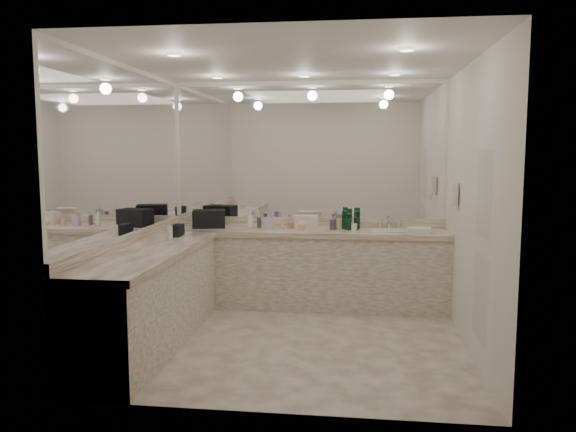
# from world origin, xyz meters

# --- Properties ---
(floor) EXTENTS (3.20, 3.20, 0.00)m
(floor) POSITION_xyz_m (0.00, 0.00, 0.00)
(floor) COLOR beige
(floor) RESTS_ON ground
(ceiling) EXTENTS (3.20, 3.20, 0.00)m
(ceiling) POSITION_xyz_m (0.00, 0.00, 2.60)
(ceiling) COLOR white
(ceiling) RESTS_ON floor
(wall_back) EXTENTS (3.20, 0.02, 2.60)m
(wall_back) POSITION_xyz_m (0.00, 1.50, 1.30)
(wall_back) COLOR silver
(wall_back) RESTS_ON floor
(wall_left) EXTENTS (0.02, 3.00, 2.60)m
(wall_left) POSITION_xyz_m (-1.60, 0.00, 1.30)
(wall_left) COLOR silver
(wall_left) RESTS_ON floor
(wall_right) EXTENTS (0.02, 3.00, 2.60)m
(wall_right) POSITION_xyz_m (1.60, 0.00, 1.30)
(wall_right) COLOR silver
(wall_right) RESTS_ON floor
(vanity_back_base) EXTENTS (3.20, 0.60, 0.84)m
(vanity_back_base) POSITION_xyz_m (0.00, 1.20, 0.42)
(vanity_back_base) COLOR silver
(vanity_back_base) RESTS_ON floor
(vanity_back_top) EXTENTS (3.20, 0.64, 0.06)m
(vanity_back_top) POSITION_xyz_m (0.00, 1.19, 0.87)
(vanity_back_top) COLOR beige
(vanity_back_top) RESTS_ON vanity_back_base
(vanity_left_base) EXTENTS (0.60, 2.40, 0.84)m
(vanity_left_base) POSITION_xyz_m (-1.30, -0.30, 0.42)
(vanity_left_base) COLOR silver
(vanity_left_base) RESTS_ON floor
(vanity_left_top) EXTENTS (0.64, 2.42, 0.06)m
(vanity_left_top) POSITION_xyz_m (-1.29, -0.30, 0.87)
(vanity_left_top) COLOR beige
(vanity_left_top) RESTS_ON vanity_left_base
(backsplash_back) EXTENTS (3.20, 0.04, 0.10)m
(backsplash_back) POSITION_xyz_m (0.00, 1.48, 0.95)
(backsplash_back) COLOR beige
(backsplash_back) RESTS_ON vanity_back_top
(backsplash_left) EXTENTS (0.04, 3.00, 0.10)m
(backsplash_left) POSITION_xyz_m (-1.58, 0.00, 0.95)
(backsplash_left) COLOR beige
(backsplash_left) RESTS_ON vanity_left_top
(mirror_back) EXTENTS (3.12, 0.01, 1.55)m
(mirror_back) POSITION_xyz_m (0.00, 1.49, 1.77)
(mirror_back) COLOR white
(mirror_back) RESTS_ON wall_back
(mirror_left) EXTENTS (0.01, 2.92, 1.55)m
(mirror_left) POSITION_xyz_m (-1.59, 0.00, 1.77)
(mirror_left) COLOR white
(mirror_left) RESTS_ON wall_left
(sink) EXTENTS (0.44, 0.44, 0.03)m
(sink) POSITION_xyz_m (0.95, 1.20, 0.90)
(sink) COLOR white
(sink) RESTS_ON vanity_back_top
(faucet) EXTENTS (0.24, 0.16, 0.14)m
(faucet) POSITION_xyz_m (0.95, 1.41, 0.97)
(faucet) COLOR silver
(faucet) RESTS_ON vanity_back_top
(wall_phone) EXTENTS (0.06, 0.10, 0.24)m
(wall_phone) POSITION_xyz_m (1.56, 0.70, 1.35)
(wall_phone) COLOR white
(wall_phone) RESTS_ON wall_right
(door) EXTENTS (0.02, 0.82, 2.10)m
(door) POSITION_xyz_m (1.59, -0.50, 1.05)
(door) COLOR white
(door) RESTS_ON wall_right
(black_toiletry_bag) EXTENTS (0.42, 0.32, 0.21)m
(black_toiletry_bag) POSITION_xyz_m (-1.14, 1.21, 1.01)
(black_toiletry_bag) COLOR black
(black_toiletry_bag) RESTS_ON vanity_back_top
(black_bag_spill) EXTENTS (0.10, 0.21, 0.12)m
(black_bag_spill) POSITION_xyz_m (-1.30, 0.53, 0.96)
(black_bag_spill) COLOR black
(black_bag_spill) RESTS_ON vanity_left_top
(cream_cosmetic_case) EXTENTS (0.29, 0.20, 0.16)m
(cream_cosmetic_case) POSITION_xyz_m (-0.00, 1.26, 0.98)
(cream_cosmetic_case) COLOR beige
(cream_cosmetic_case) RESTS_ON vanity_back_top
(hand_towel) EXTENTS (0.27, 0.20, 0.04)m
(hand_towel) POSITION_xyz_m (1.27, 1.17, 0.92)
(hand_towel) COLOR white
(hand_towel) RESTS_ON vanity_back_top
(lotion_left) EXTENTS (0.06, 0.06, 0.14)m
(lotion_left) POSITION_xyz_m (-1.30, 0.29, 0.97)
(lotion_left) COLOR white
(lotion_left) RESTS_ON vanity_left_top
(soap_bottle_a) EXTENTS (0.08, 0.08, 0.19)m
(soap_bottle_a) POSITION_xyz_m (-0.66, 1.25, 1.00)
(soap_bottle_a) COLOR white
(soap_bottle_a) RESTS_ON vanity_back_top
(soap_bottle_b) EXTENTS (0.08, 0.09, 0.18)m
(soap_bottle_b) POSITION_xyz_m (-0.41, 1.17, 0.99)
(soap_bottle_b) COLOR silver
(soap_bottle_b) RESTS_ON vanity_back_top
(soap_bottle_c) EXTENTS (0.15, 0.15, 0.16)m
(soap_bottle_c) POSITION_xyz_m (-0.05, 1.20, 0.98)
(soap_bottle_c) COLOR #FFCF95
(soap_bottle_c) RESTS_ON vanity_back_top
(green_bottle_0) EXTENTS (0.06, 0.06, 0.21)m
(green_bottle_0) POSITION_xyz_m (0.44, 1.28, 1.00)
(green_bottle_0) COLOR #15522E
(green_bottle_0) RESTS_ON vanity_back_top
(green_bottle_1) EXTENTS (0.07, 0.07, 0.21)m
(green_bottle_1) POSITION_xyz_m (0.58, 1.29, 1.00)
(green_bottle_1) COLOR #15522E
(green_bottle_1) RESTS_ON vanity_back_top
(green_bottle_2) EXTENTS (0.07, 0.07, 0.19)m
(green_bottle_2) POSITION_xyz_m (0.48, 1.22, 0.99)
(green_bottle_2) COLOR #15522E
(green_bottle_2) RESTS_ON vanity_back_top
(amenity_bottle_0) EXTENTS (0.05, 0.05, 0.06)m
(amenity_bottle_0) POSITION_xyz_m (-0.19, 1.28, 0.93)
(amenity_bottle_0) COLOR #E57F66
(amenity_bottle_0) RESTS_ON vanity_back_top
(amenity_bottle_1) EXTENTS (0.04, 0.04, 0.09)m
(amenity_bottle_1) POSITION_xyz_m (-0.27, 1.13, 0.94)
(amenity_bottle_1) COLOR #E0B28C
(amenity_bottle_1) RESTS_ON vanity_back_top
(amenity_bottle_2) EXTENTS (0.05, 0.05, 0.12)m
(amenity_bottle_2) POSITION_xyz_m (-0.55, 1.27, 0.96)
(amenity_bottle_2) COLOR #3F3F4C
(amenity_bottle_2) RESTS_ON vanity_back_top
(amenity_bottle_3) EXTENTS (0.05, 0.05, 0.13)m
(amenity_bottle_3) POSITION_xyz_m (0.58, 1.29, 0.97)
(amenity_bottle_3) COLOR white
(amenity_bottle_3) RESTS_ON vanity_back_top
(amenity_bottle_4) EXTENTS (0.06, 0.06, 0.12)m
(amenity_bottle_4) POSITION_xyz_m (0.37, 1.23, 0.96)
(amenity_bottle_4) COLOR #E0B28C
(amenity_bottle_4) RESTS_ON vanity_back_top
(amenity_bottle_5) EXTENTS (0.04, 0.04, 0.15)m
(amenity_bottle_5) POSITION_xyz_m (0.32, 1.26, 0.97)
(amenity_bottle_5) COLOR #9966B2
(amenity_bottle_5) RESTS_ON vanity_back_top
(amenity_bottle_6) EXTENTS (0.06, 0.06, 0.11)m
(amenity_bottle_6) POSITION_xyz_m (0.30, 1.20, 0.96)
(amenity_bottle_6) COLOR #3F3F4C
(amenity_bottle_6) RESTS_ON vanity_back_top
(amenity_bottle_7) EXTENTS (0.05, 0.05, 0.14)m
(amenity_bottle_7) POSITION_xyz_m (-0.41, 1.24, 0.97)
(amenity_bottle_7) COLOR #9966B2
(amenity_bottle_7) RESTS_ON vanity_back_top
(amenity_bottle_8) EXTENTS (0.06, 0.06, 0.08)m
(amenity_bottle_8) POSITION_xyz_m (0.55, 1.13, 0.94)
(amenity_bottle_8) COLOR white
(amenity_bottle_8) RESTS_ON vanity_back_top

